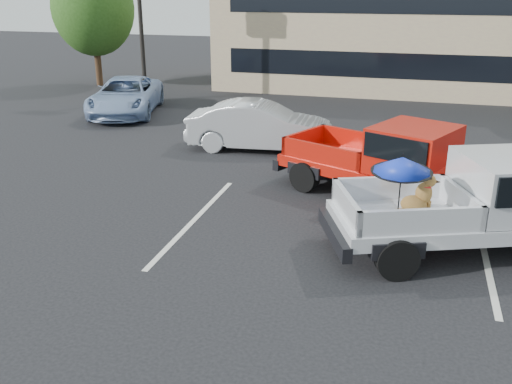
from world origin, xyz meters
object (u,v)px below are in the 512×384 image
(tree_left, at_px, (93,8))
(silver_sedan, at_px, (260,126))
(red_pickup, at_px, (406,161))
(silver_pickup, at_px, (494,200))
(blue_suv, at_px, (126,96))

(tree_left, xyz_separation_m, silver_sedan, (10.90, -9.16, -2.99))
(silver_sedan, bearing_deg, red_pickup, -133.79)
(red_pickup, bearing_deg, silver_sedan, 166.72)
(silver_pickup, xyz_separation_m, red_pickup, (-1.68, 2.23, -0.04))
(red_pickup, bearing_deg, tree_left, 165.37)
(red_pickup, relative_size, silver_sedan, 1.32)
(silver_pickup, height_order, blue_suv, silver_pickup)
(red_pickup, bearing_deg, silver_pickup, -28.09)
(silver_pickup, relative_size, red_pickup, 1.02)
(silver_pickup, bearing_deg, blue_suv, 121.87)
(tree_left, distance_m, blue_suv, 7.79)
(silver_sedan, bearing_deg, silver_pickup, -138.67)
(tree_left, height_order, silver_pickup, tree_left)
(red_pickup, relative_size, blue_suv, 1.17)
(silver_pickup, height_order, red_pickup, silver_pickup)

